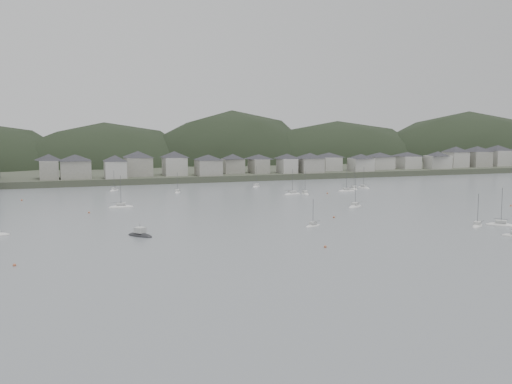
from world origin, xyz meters
name	(u,v)px	position (x,y,z in m)	size (l,w,h in m)	color
ground	(369,257)	(0.00, 0.00, 0.00)	(900.00, 900.00, 0.00)	slate
far_shore_land	(151,164)	(0.00, 295.00, 1.50)	(900.00, 250.00, 3.00)	#383D2D
forested_ridge	(166,186)	(4.83, 269.40, -11.28)	(851.55, 103.94, 102.57)	black
waterfront_town	(280,162)	(50.59, 183.34, 8.66)	(451.48, 28.46, 12.92)	gray
sailboat_lead	(114,190)	(-38.86, 148.79, 0.18)	(5.56, 6.81, 9.26)	silver
moored_fleet	(232,212)	(-9.11, 72.63, 0.18)	(241.39, 165.11, 13.08)	silver
motor_launch_far	(140,235)	(-42.99, 40.33, 0.29)	(7.07, 8.05, 3.89)	black
mooring_buoys	(271,219)	(-1.85, 55.40, 0.15)	(162.36, 140.91, 0.70)	#B25D3B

